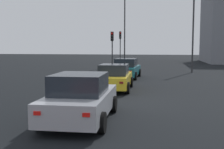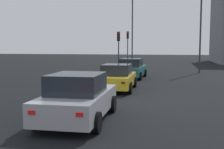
{
  "view_description": "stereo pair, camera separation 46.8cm",
  "coord_description": "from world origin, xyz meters",
  "px_view_note": "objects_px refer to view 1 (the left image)",
  "views": [
    {
      "loc": [
        -12.66,
        -1.07,
        2.53
      ],
      "look_at": [
        -1.2,
        0.97,
        1.36
      ],
      "focal_mm": 44.18,
      "sensor_mm": 36.0,
      "label": 1
    },
    {
      "loc": [
        -12.57,
        -1.53,
        2.53
      ],
      "look_at": [
        -1.2,
        0.97,
        1.36
      ],
      "focal_mm": 44.18,
      "sensor_mm": 36.0,
      "label": 2
    }
  ],
  "objects_px": {
    "car_silver_right_third": "(81,98)",
    "traffic_light_near_left": "(120,42)",
    "car_teal_right_lead": "(126,69)",
    "street_lamp_kerbside": "(193,22)",
    "car_yellow_right_second": "(114,78)",
    "street_lamp_far": "(125,27)",
    "traffic_light_near_right": "(112,43)"
  },
  "relations": [
    {
      "from": "car_yellow_right_second",
      "to": "car_silver_right_third",
      "type": "xyz_separation_m",
      "value": [
        -6.91,
        -0.02,
        0.04
      ]
    },
    {
      "from": "traffic_light_near_left",
      "to": "street_lamp_far",
      "type": "xyz_separation_m",
      "value": [
        1.59,
        -0.34,
        1.98
      ]
    },
    {
      "from": "car_teal_right_lead",
      "to": "car_silver_right_third",
      "type": "bearing_deg",
      "value": -177.46
    },
    {
      "from": "car_teal_right_lead",
      "to": "traffic_light_near_left",
      "type": "distance_m",
      "value": 12.55
    },
    {
      "from": "traffic_light_near_left",
      "to": "traffic_light_near_right",
      "type": "distance_m",
      "value": 7.77
    },
    {
      "from": "car_silver_right_third",
      "to": "traffic_light_near_right",
      "type": "xyz_separation_m",
      "value": [
        17.66,
        2.06,
        2.11
      ]
    },
    {
      "from": "traffic_light_near_left",
      "to": "traffic_light_near_right",
      "type": "height_order",
      "value": "traffic_light_near_left"
    },
    {
      "from": "traffic_light_near_left",
      "to": "street_lamp_far",
      "type": "bearing_deg",
      "value": 162.29
    },
    {
      "from": "car_teal_right_lead",
      "to": "traffic_light_near_right",
      "type": "distance_m",
      "value": 5.21
    },
    {
      "from": "car_silver_right_third",
      "to": "traffic_light_near_left",
      "type": "xyz_separation_m",
      "value": [
        25.42,
        2.4,
        2.41
      ]
    },
    {
      "from": "car_silver_right_third",
      "to": "car_teal_right_lead",
      "type": "bearing_deg",
      "value": -1.77
    },
    {
      "from": "traffic_light_near_left",
      "to": "car_teal_right_lead",
      "type": "bearing_deg",
      "value": 5.26
    },
    {
      "from": "car_teal_right_lead",
      "to": "traffic_light_near_left",
      "type": "relative_size",
      "value": 1.01
    },
    {
      "from": "car_silver_right_third",
      "to": "traffic_light_near_right",
      "type": "relative_size",
      "value": 1.1
    },
    {
      "from": "traffic_light_near_right",
      "to": "car_silver_right_third",
      "type": "bearing_deg",
      "value": 4.71
    },
    {
      "from": "car_teal_right_lead",
      "to": "street_lamp_far",
      "type": "bearing_deg",
      "value": 10.24
    },
    {
      "from": "car_yellow_right_second",
      "to": "street_lamp_far",
      "type": "height_order",
      "value": "street_lamp_far"
    },
    {
      "from": "car_silver_right_third",
      "to": "traffic_light_near_right",
      "type": "height_order",
      "value": "traffic_light_near_right"
    },
    {
      "from": "street_lamp_kerbside",
      "to": "traffic_light_near_left",
      "type": "bearing_deg",
      "value": 52.15
    },
    {
      "from": "street_lamp_kerbside",
      "to": "traffic_light_near_right",
      "type": "bearing_deg",
      "value": 100.64
    },
    {
      "from": "traffic_light_near_left",
      "to": "street_lamp_kerbside",
      "type": "relative_size",
      "value": 0.52
    },
    {
      "from": "street_lamp_kerbside",
      "to": "street_lamp_far",
      "type": "xyz_separation_m",
      "value": [
        7.9,
        7.77,
        0.24
      ]
    },
    {
      "from": "car_yellow_right_second",
      "to": "traffic_light_near_right",
      "type": "relative_size",
      "value": 1.06
    },
    {
      "from": "traffic_light_near_left",
      "to": "car_silver_right_third",
      "type": "bearing_deg",
      "value": -0.11
    },
    {
      "from": "car_yellow_right_second",
      "to": "traffic_light_near_left",
      "type": "xyz_separation_m",
      "value": [
        18.51,
        2.38,
        2.46
      ]
    },
    {
      "from": "traffic_light_near_right",
      "to": "street_lamp_far",
      "type": "height_order",
      "value": "street_lamp_far"
    },
    {
      "from": "car_teal_right_lead",
      "to": "street_lamp_far",
      "type": "xyz_separation_m",
      "value": [
        13.69,
        1.96,
        4.41
      ]
    },
    {
      "from": "street_lamp_kerbside",
      "to": "car_yellow_right_second",
      "type": "bearing_deg",
      "value": 154.86
    },
    {
      "from": "traffic_light_near_right",
      "to": "traffic_light_near_left",
      "type": "bearing_deg",
      "value": -179.37
    },
    {
      "from": "traffic_light_near_right",
      "to": "street_lamp_far",
      "type": "relative_size",
      "value": 0.45
    },
    {
      "from": "street_lamp_kerbside",
      "to": "street_lamp_far",
      "type": "distance_m",
      "value": 11.08
    },
    {
      "from": "car_silver_right_third",
      "to": "street_lamp_kerbside",
      "type": "height_order",
      "value": "street_lamp_kerbside"
    }
  ]
}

